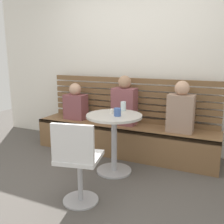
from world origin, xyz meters
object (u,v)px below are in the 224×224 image
object	(u,v)px
white_chair	(77,160)
cup_espresso_small	(112,111)
person_adult	(124,103)
cup_glass_tall	(123,106)
person_child_middle	(181,110)
booth_bench	(123,139)
person_child_left	(76,103)
cup_mug_blue	(117,112)
cafe_table	(114,132)

from	to	relation	value
white_chair	cup_espresso_small	xyz separation A→B (m)	(-0.03, 0.87, 0.30)
person_adult	cup_glass_tall	distance (m)	0.43
person_child_middle	cup_espresso_small	distance (m)	0.93
cup_glass_tall	booth_bench	bearing A→B (deg)	111.92
person_child_left	cup_mug_blue	xyz separation A→B (m)	(1.03, -0.69, 0.10)
cafe_table	booth_bench	bearing A→B (deg)	102.05
cup_glass_tall	cafe_table	bearing A→B (deg)	-93.39
white_chair	person_adult	distance (m)	1.50
white_chair	cup_mug_blue	size ratio (longest dim) A/B	8.95
person_adult	cafe_table	bearing A→B (deg)	-78.23
white_chair	cup_mug_blue	world-z (taller)	white_chair
cafe_table	cup_glass_tall	world-z (taller)	cup_glass_tall
booth_bench	person_child_middle	world-z (taller)	person_child_middle
white_chair	person_adult	size ratio (longest dim) A/B	1.18
cafe_table	person_adult	bearing A→B (deg)	101.77
booth_bench	cafe_table	distance (m)	0.70
person_child_left	white_chair	bearing A→B (deg)	-57.04
booth_bench	white_chair	distance (m)	1.46
person_child_left	cup_mug_blue	distance (m)	1.24
cafe_table	cup_mug_blue	size ratio (longest dim) A/B	7.79
cup_glass_tall	cup_espresso_small	world-z (taller)	cup_glass_tall
person_adult	person_child_left	bearing A→B (deg)	-179.20
cup_mug_blue	cup_glass_tall	distance (m)	0.31
booth_bench	person_child_middle	distance (m)	0.97
white_chair	cafe_table	bearing A→B (deg)	88.64
person_child_left	cup_glass_tall	bearing A→B (deg)	-21.80
white_chair	cup_espresso_small	distance (m)	0.92
cup_mug_blue	cup_glass_tall	world-z (taller)	cup_glass_tall
person_child_left	cup_mug_blue	world-z (taller)	person_child_left
white_chair	person_child_middle	world-z (taller)	person_child_middle
person_child_left	cup_espresso_small	distance (m)	1.09
person_child_left	cup_glass_tall	distance (m)	1.06
person_child_middle	cup_glass_tall	world-z (taller)	person_child_middle
cup_espresso_small	cup_glass_tall	bearing A→B (deg)	71.86
booth_bench	cup_espresso_small	size ratio (longest dim) A/B	48.21
white_chair	person_child_middle	bearing A→B (deg)	63.99
person_child_middle	person_child_left	bearing A→B (deg)	179.22
white_chair	person_child_middle	xyz separation A→B (m)	(0.70, 1.43, 0.28)
cup_mug_blue	person_child_left	bearing A→B (deg)	145.99
cup_espresso_small	person_child_left	bearing A→B (deg)	147.19
booth_bench	white_chair	world-z (taller)	white_chair
cafe_table	cup_espresso_small	xyz separation A→B (m)	(-0.05, 0.06, 0.25)
booth_bench	person_adult	bearing A→B (deg)	97.05
white_chair	cup_glass_tall	distance (m)	1.12
booth_bench	person_child_middle	xyz separation A→B (m)	(0.81, 0.00, 0.52)
booth_bench	person_adult	xyz separation A→B (m)	(-0.00, 0.04, 0.54)
cafe_table	person_adult	world-z (taller)	person_adult
cafe_table	cup_mug_blue	world-z (taller)	cup_mug_blue
white_chair	cup_mug_blue	bearing A→B (deg)	83.83
person_child_middle	cup_espresso_small	xyz separation A→B (m)	(-0.73, -0.57, 0.03)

